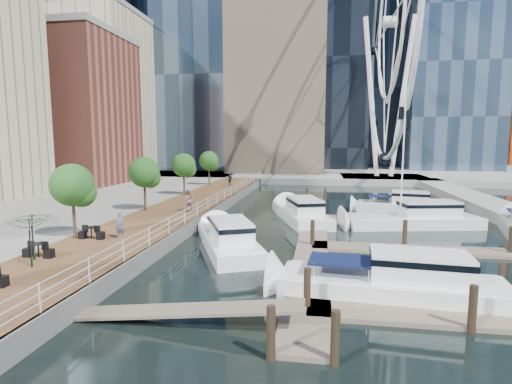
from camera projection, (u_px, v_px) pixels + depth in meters
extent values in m
plane|color=black|center=(245.00, 288.00, 18.95)|extent=(520.00, 520.00, 0.00)
cube|color=brown|center=(176.00, 215.00, 35.00)|extent=(6.00, 60.00, 1.00)
cube|color=#595954|center=(209.00, 216.00, 34.52)|extent=(0.25, 60.00, 1.00)
cube|color=gray|center=(309.00, 163.00, 118.74)|extent=(200.00, 114.00, 1.00)
cube|color=gray|center=(509.00, 214.00, 35.28)|extent=(4.00, 60.00, 1.00)
cube|color=gray|center=(384.00, 179.00, 67.56)|extent=(14.00, 12.00, 1.00)
cube|color=#6D6051|center=(313.00, 238.00, 28.25)|extent=(2.00, 32.00, 0.20)
cube|color=#6D6051|center=(462.00, 318.00, 15.54)|extent=(12.00, 2.00, 0.20)
cube|color=#6D6051|center=(407.00, 249.00, 25.33)|extent=(12.00, 2.00, 0.20)
cube|color=#6D6051|center=(383.00, 219.00, 35.12)|extent=(12.00, 2.00, 0.20)
cube|color=brown|center=(79.00, 112.00, 55.61)|extent=(12.00, 14.00, 20.00)
cube|color=#BCAD8E|center=(100.00, 96.00, 71.71)|extent=(14.00, 16.00, 28.00)
cylinder|color=white|center=(371.00, 98.00, 66.23)|extent=(0.80, 0.80, 26.00)
cylinder|color=white|center=(403.00, 98.00, 65.44)|extent=(0.80, 0.80, 26.00)
torus|color=white|center=(390.00, 22.00, 64.30)|extent=(0.70, 44.70, 44.70)
cylinder|color=#3F2B1C|center=(74.00, 219.00, 24.40)|extent=(0.20, 0.20, 2.40)
sphere|color=#265B1E|center=(72.00, 185.00, 24.13)|extent=(2.60, 2.60, 2.60)
cylinder|color=#3F2B1C|center=(145.00, 197.00, 34.19)|extent=(0.20, 0.20, 2.40)
sphere|color=#265B1E|center=(144.00, 172.00, 33.92)|extent=(2.60, 2.60, 2.60)
cylinder|color=#3F2B1C|center=(184.00, 184.00, 43.98)|extent=(0.20, 0.20, 2.40)
sphere|color=#265B1E|center=(184.00, 165.00, 43.71)|extent=(2.60, 2.60, 2.60)
cylinder|color=#3F2B1C|center=(209.00, 176.00, 53.77)|extent=(0.20, 0.20, 2.40)
sphere|color=#265B1E|center=(209.00, 161.00, 53.50)|extent=(2.60, 2.60, 2.60)
imported|color=#4E5868|center=(120.00, 225.00, 24.42)|extent=(0.68, 0.55, 1.61)
imported|color=gray|center=(188.00, 200.00, 33.82)|extent=(1.14, 1.16, 1.89)
imported|color=#353B43|center=(230.00, 179.00, 52.83)|extent=(1.10, 0.87, 1.75)
imported|color=#103D13|center=(30.00, 242.00, 18.74)|extent=(3.10, 3.15, 2.44)
imported|color=#0E341D|center=(32.00, 237.00, 19.92)|extent=(2.85, 2.90, 2.41)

